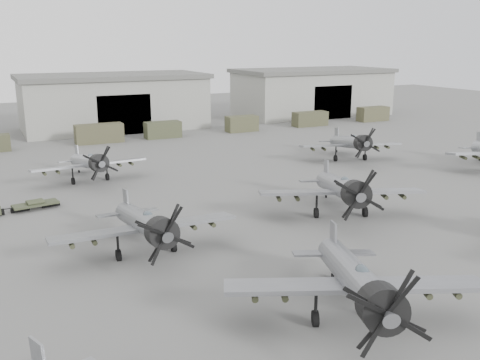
# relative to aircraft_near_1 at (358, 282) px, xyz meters

# --- Properties ---
(ground) EXTENTS (220.00, 220.00, 0.00)m
(ground) POSITION_rel_aircraft_near_1_xyz_m (4.03, 5.58, -2.39)
(ground) COLOR #575755
(ground) RESTS_ON ground
(hangar_center) EXTENTS (29.00, 14.80, 8.70)m
(hangar_center) POSITION_rel_aircraft_near_1_xyz_m (4.03, 67.54, 1.99)
(hangar_center) COLOR gray
(hangar_center) RESTS_ON ground
(hangar_right) EXTENTS (29.00, 14.80, 8.70)m
(hangar_right) POSITION_rel_aircraft_near_1_xyz_m (42.03, 67.54, 1.99)
(hangar_right) COLOR gray
(hangar_right) RESTS_ON ground
(support_truck_3) EXTENTS (6.53, 2.20, 2.63)m
(support_truck_3) POSITION_rel_aircraft_near_1_xyz_m (-0.95, 55.58, -1.07)
(support_truck_3) COLOR #47452E
(support_truck_3) RESTS_ON ground
(support_truck_4) EXTENTS (5.21, 2.20, 2.37)m
(support_truck_4) POSITION_rel_aircraft_near_1_xyz_m (8.26, 55.58, -1.20)
(support_truck_4) COLOR #40442C
(support_truck_4) RESTS_ON ground
(support_truck_5) EXTENTS (4.95, 2.20, 2.44)m
(support_truck_5) POSITION_rel_aircraft_near_1_xyz_m (21.15, 55.58, -1.17)
(support_truck_5) COLOR #47482F
(support_truck_5) RESTS_ON ground
(support_truck_6) EXTENTS (5.92, 2.20, 2.38)m
(support_truck_6) POSITION_rel_aircraft_near_1_xyz_m (33.86, 55.58, -1.19)
(support_truck_6) COLOR #42432B
(support_truck_6) RESTS_ON ground
(support_truck_7) EXTENTS (5.72, 2.20, 2.50)m
(support_truck_7) POSITION_rel_aircraft_near_1_xyz_m (47.10, 55.58, -1.14)
(support_truck_7) COLOR #4A4930
(support_truck_7) RESTS_ON ground
(aircraft_near_1) EXTENTS (12.83, 11.63, 5.25)m
(aircraft_near_1) POSITION_rel_aircraft_near_1_xyz_m (0.00, 0.00, 0.00)
(aircraft_near_1) COLOR gray
(aircraft_near_1) RESTS_ON ground
(aircraft_mid_1) EXTENTS (12.23, 11.00, 4.91)m
(aircraft_mid_1) POSITION_rel_aircraft_near_1_xyz_m (-6.71, 13.20, -0.15)
(aircraft_mid_1) COLOR gray
(aircraft_mid_1) RESTS_ON ground
(aircraft_mid_2) EXTENTS (12.98, 11.75, 5.28)m
(aircraft_mid_2) POSITION_rel_aircraft_near_1_xyz_m (9.59, 14.13, 0.01)
(aircraft_mid_2) COLOR gray
(aircraft_mid_2) RESTS_ON ground
(aircraft_far_0) EXTENTS (11.40, 10.26, 4.55)m
(aircraft_far_0) POSITION_rel_aircraft_near_1_xyz_m (-6.29, 34.19, -0.32)
(aircraft_far_0) COLOR #9A9DA3
(aircraft_far_0) RESTS_ON ground
(aircraft_far_1) EXTENTS (12.03, 10.83, 4.82)m
(aircraft_far_1) POSITION_rel_aircraft_near_1_xyz_m (23.29, 30.80, -0.20)
(aircraft_far_1) COLOR gray
(aircraft_far_1) RESTS_ON ground
(tug_trailer) EXTENTS (6.50, 2.21, 1.29)m
(tug_trailer) POSITION_rel_aircraft_near_1_xyz_m (-14.47, 26.90, -1.90)
(tug_trailer) COLOR #363D27
(tug_trailer) RESTS_ON ground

